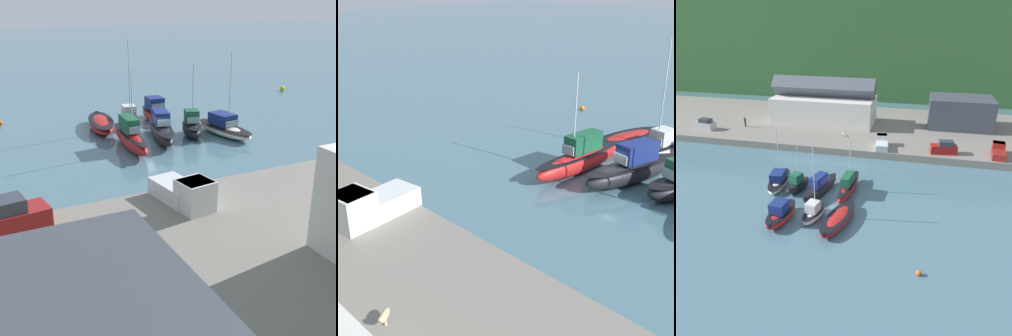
{
  "view_description": "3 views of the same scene",
  "coord_description": "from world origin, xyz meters",
  "views": [
    {
      "loc": [
        17.39,
        39.06,
        13.47
      ],
      "look_at": [
        3.09,
        9.8,
        1.2
      ],
      "focal_mm": 50.0,
      "sensor_mm": 36.0,
      "label": 1
    },
    {
      "loc": [
        -15.67,
        26.52,
        13.38
      ],
      "look_at": [
        3.9,
        6.84,
        1.74
      ],
      "focal_mm": 50.0,
      "sensor_mm": 36.0,
      "label": 2
    },
    {
      "loc": [
        10.87,
        -37.05,
        21.66
      ],
      "look_at": [
        0.9,
        4.97,
        1.69
      ],
      "focal_mm": 35.0,
      "sensor_mm": 36.0,
      "label": 3
    }
  ],
  "objects": [
    {
      "name": "ground_plane",
      "position": [
        0.0,
        0.0,
        0.0
      ],
      "size": [
        320.0,
        320.0,
        0.0
      ],
      "primitive_type": "plane",
      "color": "slate"
    },
    {
      "name": "moored_boat_2",
      "position": [
        -1.11,
        -0.28,
        1.06
      ],
      "size": [
        3.76,
        8.27,
        2.87
      ],
      "rotation": [
        0.0,
        0.0,
        -0.24
      ],
      "color": "black",
      "rests_on": "ground_plane"
    },
    {
      "name": "moored_boat_3",
      "position": [
        2.51,
        0.8,
        1.08
      ],
      "size": [
        2.17,
        8.64,
        7.31
      ],
      "rotation": [
        0.0,
        0.0,
        -0.07
      ],
      "color": "red",
      "rests_on": "ground_plane"
    },
    {
      "name": "moored_boat_5",
      "position": [
        -0.12,
        -6.11,
        0.85
      ],
      "size": [
        2.59,
        4.83,
        9.1
      ],
      "rotation": [
        0.0,
        0.0,
        -0.17
      ],
      "color": "silver",
      "rests_on": "ground_plane"
    },
    {
      "name": "moored_boat_6",
      "position": [
        2.91,
        -6.5,
        0.62
      ],
      "size": [
        3.93,
        8.09,
        1.15
      ],
      "rotation": [
        0.0,
        0.0,
        -0.19
      ],
      "color": "red",
      "rests_on": "ground_plane"
    },
    {
      "name": "pickup_truck_1",
      "position": [
        4.96,
        16.05,
        2.05
      ],
      "size": [
        2.57,
        4.95,
        1.9
      ],
      "rotation": [
        0.0,
        0.0,
        0.14
      ],
      "color": "silver",
      "rests_on": "quay_promenade"
    },
    {
      "name": "dog_on_quay",
      "position": [
        -2.78,
        19.92,
        1.69
      ],
      "size": [
        0.73,
        0.81,
        0.68
      ],
      "rotation": [
        0.0,
        0.0,
        0.67
      ],
      "color": "tan",
      "rests_on": "quay_promenade"
    },
    {
      "name": "mooring_buoy_1",
      "position": [
        12.19,
        -12.84,
        0.26
      ],
      "size": [
        0.51,
        0.51,
        0.51
      ],
      "color": "orange",
      "rests_on": "ground_plane"
    }
  ]
}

